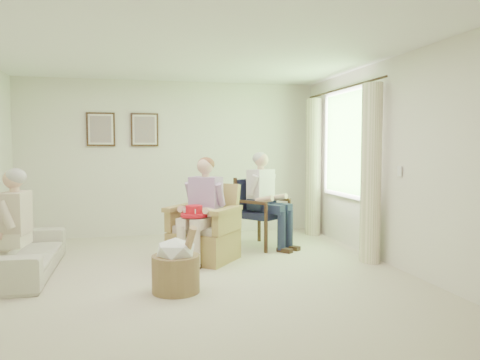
{
  "coord_description": "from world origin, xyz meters",
  "views": [
    {
      "loc": [
        -0.67,
        -5.25,
        1.49
      ],
      "look_at": [
        0.74,
        0.84,
        1.05
      ],
      "focal_mm": 35.0,
      "sensor_mm": 36.0,
      "label": 1
    }
  ],
  "objects_px": {
    "hatbox": "(176,265)",
    "sofa": "(21,251)",
    "person_wicker": "(205,203)",
    "person_dark": "(264,193)",
    "person_sofa": "(11,221)",
    "wood_armchair": "(261,209)",
    "wicker_armchair": "(203,236)",
    "red_hat": "(194,212)"
  },
  "relations": [
    {
      "from": "wood_armchair",
      "to": "sofa",
      "type": "xyz_separation_m",
      "value": [
        -3.17,
        -0.91,
        -0.27
      ]
    },
    {
      "from": "person_wicker",
      "to": "hatbox",
      "type": "height_order",
      "value": "person_wicker"
    },
    {
      "from": "wood_armchair",
      "to": "person_wicker",
      "type": "height_order",
      "value": "person_wicker"
    },
    {
      "from": "person_sofa",
      "to": "red_hat",
      "type": "bearing_deg",
      "value": 105.53
    },
    {
      "from": "wicker_armchair",
      "to": "hatbox",
      "type": "distance_m",
      "value": 1.39
    },
    {
      "from": "red_hat",
      "to": "person_sofa",
      "type": "bearing_deg",
      "value": -170.38
    },
    {
      "from": "red_hat",
      "to": "hatbox",
      "type": "bearing_deg",
      "value": -107.53
    },
    {
      "from": "sofa",
      "to": "person_sofa",
      "type": "height_order",
      "value": "person_sofa"
    },
    {
      "from": "person_dark",
      "to": "person_wicker",
      "type": "bearing_deg",
      "value": 176.28
    },
    {
      "from": "wicker_armchair",
      "to": "wood_armchair",
      "type": "relative_size",
      "value": 0.99
    },
    {
      "from": "wicker_armchair",
      "to": "hatbox",
      "type": "bearing_deg",
      "value": -72.36
    },
    {
      "from": "person_sofa",
      "to": "sofa",
      "type": "bearing_deg",
      "value": -174.09
    },
    {
      "from": "hatbox",
      "to": "person_sofa",
      "type": "bearing_deg",
      "value": 158.49
    },
    {
      "from": "sofa",
      "to": "person_wicker",
      "type": "distance_m",
      "value": 2.25
    },
    {
      "from": "wood_armchair",
      "to": "person_dark",
      "type": "relative_size",
      "value": 0.73
    },
    {
      "from": "red_hat",
      "to": "person_dark",
      "type": "bearing_deg",
      "value": 35.87
    },
    {
      "from": "hatbox",
      "to": "sofa",
      "type": "bearing_deg",
      "value": 147.32
    },
    {
      "from": "sofa",
      "to": "person_dark",
      "type": "relative_size",
      "value": 1.38
    },
    {
      "from": "red_hat",
      "to": "wood_armchair",
      "type": "bearing_deg",
      "value": 41.01
    },
    {
      "from": "wood_armchair",
      "to": "person_wicker",
      "type": "xyz_separation_m",
      "value": [
        -0.98,
        -0.84,
        0.22
      ]
    },
    {
      "from": "person_wicker",
      "to": "person_dark",
      "type": "distance_m",
      "value": 1.19
    },
    {
      "from": "sofa",
      "to": "person_wicker",
      "type": "height_order",
      "value": "person_wicker"
    },
    {
      "from": "wicker_armchair",
      "to": "sofa",
      "type": "relative_size",
      "value": 0.52
    },
    {
      "from": "person_wicker",
      "to": "person_dark",
      "type": "xyz_separation_m",
      "value": [
        0.98,
        0.67,
        0.05
      ]
    },
    {
      "from": "wood_armchair",
      "to": "person_sofa",
      "type": "xyz_separation_m",
      "value": [
        -3.17,
        -1.34,
        0.14
      ]
    },
    {
      "from": "person_wicker",
      "to": "hatbox",
      "type": "distance_m",
      "value": 1.36
    },
    {
      "from": "person_sofa",
      "to": "red_hat",
      "type": "distance_m",
      "value": 2.06
    },
    {
      "from": "person_dark",
      "to": "person_sofa",
      "type": "bearing_deg",
      "value": 162.09
    },
    {
      "from": "hatbox",
      "to": "person_dark",
      "type": "bearing_deg",
      "value": 51.56
    },
    {
      "from": "wicker_armchair",
      "to": "sofa",
      "type": "xyz_separation_m",
      "value": [
        -2.19,
        -0.21,
        -0.04
      ]
    },
    {
      "from": "person_dark",
      "to": "person_sofa",
      "type": "xyz_separation_m",
      "value": [
        -3.17,
        -1.17,
        -0.13
      ]
    },
    {
      "from": "person_dark",
      "to": "sofa",
      "type": "bearing_deg",
      "value": 155.1
    },
    {
      "from": "person_dark",
      "to": "hatbox",
      "type": "relative_size",
      "value": 1.92
    },
    {
      "from": "person_wicker",
      "to": "person_sofa",
      "type": "relative_size",
      "value": 1.08
    },
    {
      "from": "person_wicker",
      "to": "person_dark",
      "type": "height_order",
      "value": "person_dark"
    },
    {
      "from": "wicker_armchair",
      "to": "red_hat",
      "type": "distance_m",
      "value": 0.49
    },
    {
      "from": "person_dark",
      "to": "person_sofa",
      "type": "height_order",
      "value": "person_dark"
    },
    {
      "from": "person_dark",
      "to": "hatbox",
      "type": "xyz_separation_m",
      "value": [
        -1.46,
        -1.84,
        -0.54
      ]
    },
    {
      "from": "sofa",
      "to": "person_sofa",
      "type": "distance_m",
      "value": 0.59
    },
    {
      "from": "sofa",
      "to": "red_hat",
      "type": "distance_m",
      "value": 2.07
    },
    {
      "from": "person_dark",
      "to": "red_hat",
      "type": "xyz_separation_m",
      "value": [
        -1.14,
        -0.83,
        -0.14
      ]
    },
    {
      "from": "person_dark",
      "to": "red_hat",
      "type": "height_order",
      "value": "person_dark"
    }
  ]
}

